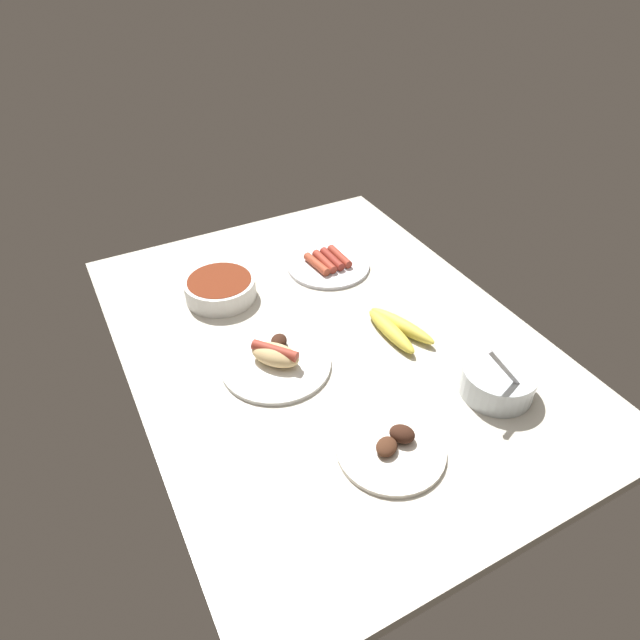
{
  "coord_description": "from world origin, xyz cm",
  "views": [
    {
      "loc": [
        85.99,
        -47.73,
        84.53
      ],
      "look_at": [
        -3.73,
        -0.42,
        3.0
      ],
      "focal_mm": 31.06,
      "sensor_mm": 36.0,
      "label": 1
    }
  ],
  "objects_px": {
    "banana_bunch": "(396,328)",
    "bowl_chili": "(220,288)",
    "plate_grilled_meat": "(392,448)",
    "plate_hotdog_assembled": "(276,359)",
    "plate_sausages": "(328,264)",
    "bowl_coleslaw": "(498,379)"
  },
  "relations": [
    {
      "from": "plate_hotdog_assembled",
      "to": "plate_sausages",
      "type": "bearing_deg",
      "value": 135.27
    },
    {
      "from": "plate_sausages",
      "to": "plate_hotdog_assembled",
      "type": "bearing_deg",
      "value": -44.73
    },
    {
      "from": "plate_hotdog_assembled",
      "to": "plate_grilled_meat",
      "type": "bearing_deg",
      "value": 16.91
    },
    {
      "from": "plate_sausages",
      "to": "banana_bunch",
      "type": "distance_m",
      "value": 0.33
    },
    {
      "from": "banana_bunch",
      "to": "plate_hotdog_assembled",
      "type": "height_order",
      "value": "plate_hotdog_assembled"
    },
    {
      "from": "plate_grilled_meat",
      "to": "plate_hotdog_assembled",
      "type": "xyz_separation_m",
      "value": [
        -0.32,
        -0.1,
        0.01
      ]
    },
    {
      "from": "bowl_chili",
      "to": "banana_bunch",
      "type": "bearing_deg",
      "value": 43.61
    },
    {
      "from": "plate_hotdog_assembled",
      "to": "bowl_coleslaw",
      "type": "height_order",
      "value": "bowl_coleslaw"
    },
    {
      "from": "bowl_chili",
      "to": "plate_grilled_meat",
      "type": "bearing_deg",
      "value": 10.76
    },
    {
      "from": "banana_bunch",
      "to": "bowl_chili",
      "type": "distance_m",
      "value": 0.46
    },
    {
      "from": "plate_grilled_meat",
      "to": "bowl_coleslaw",
      "type": "xyz_separation_m",
      "value": [
        -0.03,
        0.28,
        0.03
      ]
    },
    {
      "from": "plate_grilled_meat",
      "to": "banana_bunch",
      "type": "relative_size",
      "value": 1.11
    },
    {
      "from": "bowl_chili",
      "to": "plate_hotdog_assembled",
      "type": "bearing_deg",
      "value": 3.92
    },
    {
      "from": "plate_grilled_meat",
      "to": "plate_hotdog_assembled",
      "type": "bearing_deg",
      "value": -163.09
    },
    {
      "from": "plate_sausages",
      "to": "banana_bunch",
      "type": "relative_size",
      "value": 1.22
    },
    {
      "from": "plate_grilled_meat",
      "to": "plate_hotdog_assembled",
      "type": "relative_size",
      "value": 0.85
    },
    {
      "from": "bowl_chili",
      "to": "bowl_coleslaw",
      "type": "bearing_deg",
      "value": 33.99
    },
    {
      "from": "plate_hotdog_assembled",
      "to": "bowl_coleslaw",
      "type": "relative_size",
      "value": 1.56
    },
    {
      "from": "plate_sausages",
      "to": "plate_grilled_meat",
      "type": "bearing_deg",
      "value": -17.72
    },
    {
      "from": "plate_sausages",
      "to": "bowl_coleslaw",
      "type": "bearing_deg",
      "value": 8.16
    },
    {
      "from": "plate_grilled_meat",
      "to": "banana_bunch",
      "type": "xyz_separation_m",
      "value": [
        -0.28,
        0.2,
        0.01
      ]
    },
    {
      "from": "banana_bunch",
      "to": "bowl_coleslaw",
      "type": "height_order",
      "value": "bowl_coleslaw"
    }
  ]
}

